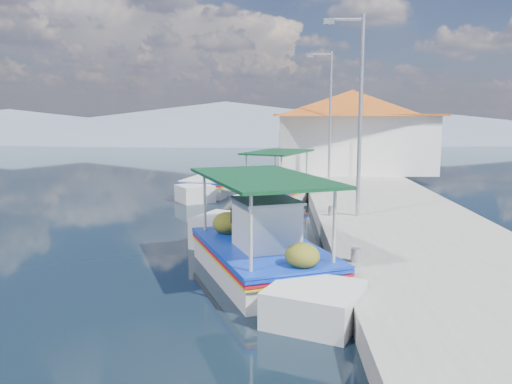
{
  "coord_description": "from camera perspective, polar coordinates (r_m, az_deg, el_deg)",
  "views": [
    {
      "loc": [
        2.14,
        -13.59,
        3.64
      ],
      "look_at": [
        1.49,
        1.48,
        1.3
      ],
      "focal_mm": 35.79,
      "sensor_mm": 36.0,
      "label": 1
    }
  ],
  "objects": [
    {
      "name": "caique_green_canopy",
      "position": [
        20.84,
        2.37,
        -0.27
      ],
      "size": [
        3.41,
        5.81,
        2.36
      ],
      "rotation": [
        0.0,
        0.0,
        0.4
      ],
      "color": "silver",
      "rests_on": "ground"
    },
    {
      "name": "lamp_post_far",
      "position": [
        24.71,
        8.09,
        9.22
      ],
      "size": [
        1.21,
        0.14,
        6.0
      ],
      "color": "#A5A8AD",
      "rests_on": "quay"
    },
    {
      "name": "mountain_ridge",
      "position": [
        69.75,
        6.16,
        7.44
      ],
      "size": [
        171.4,
        96.0,
        5.5
      ],
      "color": "slate",
      "rests_on": "ground"
    },
    {
      "name": "quay",
      "position": [
        20.23,
        13.16,
        -1.06
      ],
      "size": [
        5.0,
        44.0,
        0.5
      ],
      "primitive_type": "cube",
      "color": "#A19E97",
      "rests_on": "ground"
    },
    {
      "name": "main_caique",
      "position": [
        11.59,
        0.79,
        -6.98
      ],
      "size": [
        4.05,
        7.12,
        2.53
      ],
      "rotation": [
        0.0,
        0.0,
        -0.38
      ],
      "color": "silver",
      "rests_on": "ground"
    },
    {
      "name": "ground",
      "position": [
        14.23,
        -6.28,
        -6.05
      ],
      "size": [
        160.0,
        160.0,
        0.0
      ],
      "primitive_type": "plane",
      "color": "black",
      "rests_on": "ground"
    },
    {
      "name": "harbor_building",
      "position": [
        28.89,
        10.64,
        6.95
      ],
      "size": [
        10.49,
        10.49,
        4.4
      ],
      "color": "silver",
      "rests_on": "quay"
    },
    {
      "name": "caique_blue_hull",
      "position": [
        23.44,
        -4.75,
        0.62
      ],
      "size": [
        2.86,
        6.36,
        1.16
      ],
      "rotation": [
        0.0,
        0.0,
        0.22
      ],
      "color": "silver",
      "rests_on": "ground"
    },
    {
      "name": "lamp_post_near",
      "position": [
        15.77,
        11.27,
        9.42
      ],
      "size": [
        1.21,
        0.14,
        6.0
      ],
      "color": "#A5A8AD",
      "rests_on": "quay"
    },
    {
      "name": "bollards",
      "position": [
        19.15,
        7.43,
        -0.24
      ],
      "size": [
        0.2,
        17.2,
        0.3
      ],
      "color": "#A5A8AD",
      "rests_on": "quay"
    }
  ]
}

